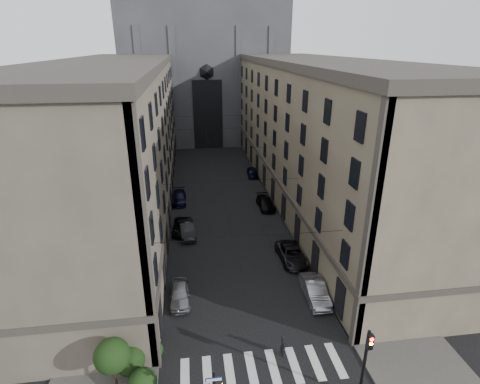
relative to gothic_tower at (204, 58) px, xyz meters
name	(u,v)px	position (x,y,z in m)	size (l,w,h in m)	color
sidewalk_left	(147,201)	(-10.50, -38.96, -17.72)	(7.00, 80.00, 0.15)	#383533
sidewalk_right	(291,193)	(10.50, -38.96, -17.72)	(7.00, 80.00, 0.15)	#383533
zebra_crossing	(262,368)	(0.00, -69.96, -17.79)	(11.00, 3.20, 0.01)	beige
building_left	(117,137)	(-13.44, -38.96, -8.45)	(13.60, 60.60, 18.85)	#4C463A
building_right	(315,131)	(13.44, -38.96, -8.45)	(13.60, 60.60, 18.85)	brown
gothic_tower	(204,58)	(0.00, 0.00, 0.00)	(35.00, 23.00, 58.00)	#2D2D33
traffic_light_right	(366,357)	(5.60, -73.04, -14.51)	(0.34, 0.50, 5.20)	black
shrub_cluster	(128,362)	(-8.72, -69.95, -16.00)	(3.90, 4.40, 3.90)	black
tram_wires	(220,149)	(0.00, -39.33, -10.55)	(14.00, 60.00, 0.43)	black
car_left_near	(180,294)	(-5.62, -61.89, -17.07)	(1.72, 4.26, 1.45)	slate
car_left_midnear	(187,229)	(-4.91, -49.98, -17.02)	(1.64, 4.71, 1.55)	black
car_left_midfar	(182,227)	(-5.48, -48.95, -17.15)	(2.14, 4.64, 1.29)	black
car_left_far	(179,198)	(-5.97, -39.95, -17.09)	(1.98, 4.88, 1.42)	black
car_right_near	(315,291)	(5.96, -63.14, -17.01)	(1.68, 4.81, 1.58)	gray
car_right_midnear	(292,254)	(5.59, -56.88, -17.07)	(2.42, 5.25, 1.46)	black
car_right_midfar	(266,203)	(5.63, -43.51, -17.10)	(1.95, 4.81, 1.39)	black
car_right_far	(253,172)	(6.07, -30.57, -17.09)	(1.67, 4.16, 1.42)	black
pedestrian	(283,345)	(1.67, -68.94, -16.95)	(0.62, 0.40, 1.69)	black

